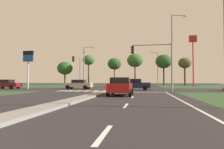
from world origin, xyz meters
The scene contains 34 objects.
ground_plane centered at (0.00, 30.00, 0.00)m, with size 200.00×200.00×0.00m, color #282628.
grass_verge_far_left centered at (-25.50, 54.50, 0.00)m, with size 35.00×35.00×0.01m, color #2D4C28.
median_island_near centered at (0.00, 11.00, 0.07)m, with size 1.20×22.00×0.14m, color gray.
median_island_far centered at (0.00, 55.00, 0.07)m, with size 1.20×36.00×0.14m, color gray.
lane_dash_near centered at (3.50, 3.23, 0.01)m, with size 0.14×2.00×0.01m, color silver.
lane_dash_second centered at (3.50, 9.23, 0.01)m, with size 0.14×2.00×0.01m, color silver.
lane_dash_third centered at (3.50, 15.23, 0.01)m, with size 0.14×2.00×0.01m, color silver.
edge_line_right centered at (6.85, 12.00, 0.01)m, with size 0.14×24.00×0.01m, color silver.
stop_bar_near centered at (3.80, 23.00, 0.01)m, with size 6.40×0.50×0.01m, color silver.
crosswalk_bar_near centered at (-6.40, 24.80, 0.01)m, with size 0.70×2.80×0.01m, color silver.
crosswalk_bar_second centered at (-5.25, 24.80, 0.01)m, with size 0.70×2.80×0.01m, color silver.
crosswalk_bar_third centered at (-4.10, 24.80, 0.01)m, with size 0.70×2.80×0.01m, color silver.
crosswalk_bar_fourth centered at (-2.95, 24.80, 0.01)m, with size 0.70×2.80×0.01m, color silver.
crosswalk_bar_fifth centered at (-1.80, 24.80, 0.01)m, with size 0.70×2.80×0.01m, color silver.
crosswalk_bar_sixth centered at (-0.65, 24.80, 0.01)m, with size 0.70×2.80×0.01m, color silver.
car_maroon_near centered at (-18.20, 30.09, 0.79)m, with size 4.55×2.06×1.54m.
car_grey_second centered at (-2.44, 57.12, 0.78)m, with size 2.08×4.26×1.52m.
car_beige_fourth centered at (-6.23, 31.34, 0.78)m, with size 4.58×2.03×1.51m.
car_red_fifth centered at (2.34, 16.97, 0.82)m, with size 2.07×4.25×1.60m.
car_navy_sixth centered at (3.16, 28.51, 0.82)m, with size 4.16×1.97×1.61m.
traffic_signal_far_left centered at (-7.60, 35.13, 3.99)m, with size 0.32×4.23×5.85m.
traffic_signal_near_right centered at (5.87, 23.40, 4.01)m, with size 4.88×0.32×5.82m.
street_lamp_second centered at (8.49, 28.82, 5.92)m, with size 2.22×0.57×10.76m.
street_lamp_third centered at (-8.11, 41.59, 4.85)m, with size 2.48×0.28×8.61m.
street_lamp_fourth centered at (8.15, 62.26, 5.56)m, with size 2.34×0.70×10.01m.
pedestrian_at_median centered at (0.27, 41.77, 1.18)m, with size 0.34×0.34×1.71m.
fastfood_pole_sign centered at (15.82, 50.31, 8.83)m, with size 1.80×0.40×12.16m.
fuel_price_totem centered at (-14.82, 30.82, 4.66)m, with size 1.80×0.24×6.37m.
treeline_near centered at (-21.07, 63.17, 5.44)m, with size 4.95×4.95×7.57m.
treeline_second centered at (-12.96, 62.36, 7.83)m, with size 3.70×3.70×9.52m.
treeline_third centered at (-4.51, 60.72, 6.47)m, with size 4.10×4.10×8.24m.
treeline_fourth centered at (1.44, 65.19, 7.85)m, with size 5.04×5.04×10.03m.
treeline_fifth centered at (15.75, 60.45, 6.34)m, with size 3.59×3.59×7.98m.
treeline_sixth centered at (10.15, 63.07, 7.18)m, with size 4.90×4.90×9.32m.
Camera 1 is at (4.48, -1.78, 1.28)m, focal length 33.80 mm.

